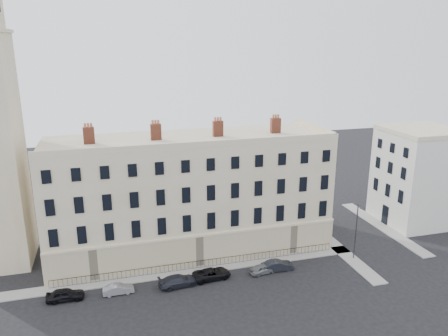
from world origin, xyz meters
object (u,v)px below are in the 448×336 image
(car_a, at_px, (65,295))
(car_d, at_px, (212,274))
(car_f, at_px, (277,265))
(streetlamp, at_px, (356,229))
(car_c, at_px, (178,281))
(car_e, at_px, (263,269))
(car_b, at_px, (118,289))

(car_a, height_order, car_d, car_a)
(car_d, distance_m, car_f, 8.17)
(car_a, bearing_deg, streetlamp, -89.61)
(car_a, relative_size, car_f, 1.01)
(streetlamp, bearing_deg, car_a, 166.09)
(car_a, xyz_separation_m, car_c, (12.20, -0.48, -0.01))
(car_e, bearing_deg, car_f, -95.03)
(car_f, distance_m, streetlamp, 11.10)
(car_e, relative_size, car_f, 0.88)
(car_c, height_order, car_d, car_c)
(car_d, height_order, car_e, car_d)
(car_b, distance_m, car_f, 18.88)
(car_a, bearing_deg, car_f, -89.77)
(car_a, bearing_deg, car_c, -91.56)
(car_f, bearing_deg, car_b, 90.85)
(car_a, distance_m, streetlamp, 35.13)
(car_a, relative_size, car_e, 1.15)
(car_c, xyz_separation_m, car_d, (4.06, 0.55, -0.03))
(car_a, height_order, car_c, car_a)
(car_f, bearing_deg, car_a, 90.34)
(car_d, relative_size, car_f, 1.15)
(streetlamp, bearing_deg, car_c, 167.13)
(car_c, xyz_separation_m, car_e, (10.31, 0.12, -0.08))
(car_e, xyz_separation_m, streetlamp, (12.45, 0.16, 3.59))
(car_a, xyz_separation_m, car_d, (16.27, 0.07, -0.05))
(car_a, bearing_deg, car_d, -89.05)
(car_b, height_order, car_c, car_c)
(car_b, distance_m, streetlamp, 29.63)
(car_b, distance_m, car_c, 6.66)
(car_d, xyz_separation_m, car_e, (6.24, -0.43, -0.04))
(car_b, distance_m, car_e, 16.96)
(car_e, bearing_deg, streetlamp, -98.90)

